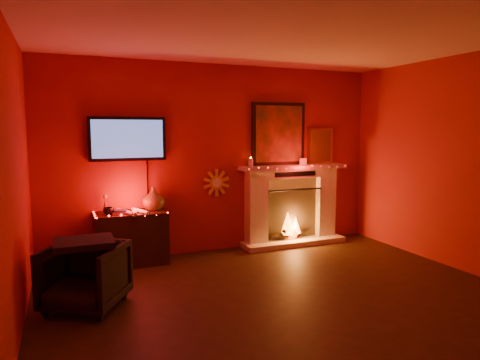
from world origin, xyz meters
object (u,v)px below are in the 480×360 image
object	(u,v)px
sunburst_clock	(217,183)
armchair	(85,276)
tv	(128,139)
fireplace	(291,197)
console_table	(133,234)

from	to	relation	value
sunburst_clock	armchair	xyz separation A→B (m)	(-1.90, -1.46, -0.68)
tv	fireplace	bearing A→B (deg)	-1.50
tv	sunburst_clock	world-z (taller)	tv
sunburst_clock	console_table	world-z (taller)	sunburst_clock
console_table	armchair	distance (m)	1.41
fireplace	console_table	bearing A→B (deg)	-177.03
fireplace	tv	size ratio (longest dim) A/B	1.76
tv	sunburst_clock	distance (m)	1.41
tv	sunburst_clock	xyz separation A→B (m)	(1.25, 0.03, -0.65)
fireplace	tv	distance (m)	2.61
fireplace	console_table	size ratio (longest dim) A/B	2.17
tv	sunburst_clock	size ratio (longest dim) A/B	3.10
console_table	fireplace	bearing A→B (deg)	2.97
sunburst_clock	armchair	world-z (taller)	sunburst_clock
sunburst_clock	console_table	bearing A→B (deg)	-170.09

